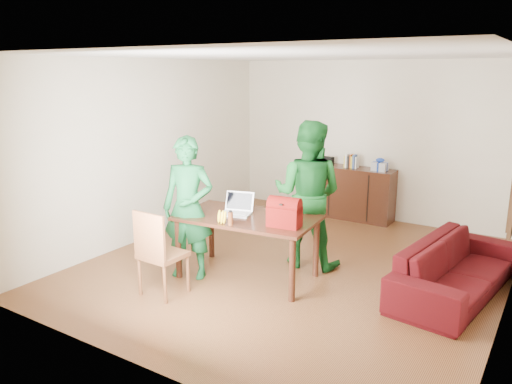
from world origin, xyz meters
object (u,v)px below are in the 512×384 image
Objects in this scene: red_bag at (284,215)px; person_far at (308,194)px; laptop at (235,211)px; sofa at (456,269)px; chair at (163,270)px; bottle at (230,218)px; table at (247,224)px; person_near at (188,208)px.

person_far is at bearing 92.56° from red_bag.
sofa is (2.46, 0.89, -0.53)m from laptop.
chair is 0.48× the size of sofa.
laptop is at bearing 166.35° from red_bag.
bottle is at bearing -159.19° from red_bag.
sofa is at bearing 173.65° from person_far.
chair is 2.75× the size of red_bag.
table is at bearing 51.68° from person_far.
table is 2.49m from sofa.
person_near is (-0.08, 0.58, 0.59)m from chair.
laptop is at bearing 116.96° from bottle.
bottle is (0.58, 0.54, 0.58)m from chair.
laptop is at bearing -178.30° from table.
person_near reaches higher than red_bag.
red_bag is 2.07m from sofa.
person_far reaches higher than table.
laptop reaches higher than sofa.
person_far is 1.24m from bottle.
bottle is (0.03, -0.40, 0.19)m from table.
person_far is (0.43, 0.78, 0.27)m from table.
chair reaches higher than sofa.
laptop is 0.20× the size of sofa.
chair is 3.38m from sofa.
table is 0.92× the size of person_far.
laptop is (0.39, 0.92, 0.54)m from chair.
person_near is 4.78× the size of red_bag.
red_bag is (0.74, -0.09, 0.09)m from laptop.
person_near is 3.23m from sofa.
person_near is at bearing 176.40° from bottle.
table is at bearing 61.38° from chair.
person_far reaches higher than person_near.
laptop is 1.14× the size of red_bag.
bottle is (-0.40, -1.17, -0.08)m from person_far.
laptop is 2.40× the size of bottle.
bottle reaches higher than table.
person_near is 4.21× the size of laptop.
person_near reaches higher than sofa.
chair is at bearing -126.47° from table.
laptop is 0.42m from bottle.
person_far is 0.91× the size of sofa.
table is at bearing 162.43° from red_bag.
chair is 1.54m from red_bag.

